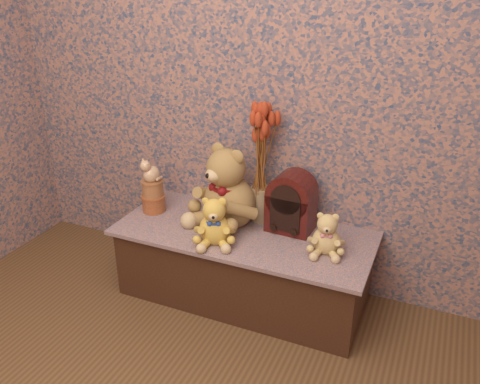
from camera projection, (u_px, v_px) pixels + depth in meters
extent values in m
cube|color=#34496A|center=(267.00, 40.00, 2.39)|extent=(3.00, 0.10, 2.60)
cube|color=#395376|center=(244.00, 264.00, 2.61)|extent=(1.31, 0.57, 0.39)
cylinder|color=tan|center=(261.00, 204.00, 2.61)|extent=(0.12, 0.12, 0.18)
cylinder|color=#B37734|center=(154.00, 203.00, 2.72)|extent=(0.13, 0.13, 0.09)
cylinder|color=tan|center=(153.00, 188.00, 2.69)|extent=(0.14, 0.14, 0.09)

